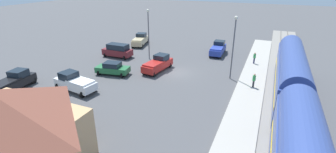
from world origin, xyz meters
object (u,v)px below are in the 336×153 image
(pickup_white, at_px, (75,82))
(light_pole_lot_center, at_px, (148,29))
(pedestrian_on_platform, at_px, (254,57))
(pickup_blue, at_px, (218,48))
(pedestrian_waiting_far, at_px, (254,79))
(suv_maroon, at_px, (118,50))
(pickup_tan, at_px, (140,40))
(pickup_black, at_px, (14,82))
(light_pole_near_platform, at_px, (234,41))
(passenger_train, at_px, (295,108))
(sedan_green, at_px, (113,68))
(pickup_red, at_px, (158,64))

(pickup_white, distance_m, light_pole_lot_center, 14.64)
(pedestrian_on_platform, bearing_deg, pickup_blue, -29.31)
(pedestrian_waiting_far, bearing_deg, suv_maroon, -11.00)
(pedestrian_waiting_far, distance_m, light_pole_lot_center, 17.82)
(pickup_white, relative_size, light_pole_lot_center, 0.71)
(pickup_tan, height_order, pickup_white, same)
(pickup_black, xyz_separation_m, light_pole_near_platform, (-22.94, -13.50, 4.06))
(pedestrian_waiting_far, height_order, light_pole_near_platform, light_pole_near_platform)
(pedestrian_on_platform, distance_m, light_pole_lot_center, 16.67)
(passenger_train, distance_m, pickup_blue, 23.73)
(pedestrian_waiting_far, height_order, sedan_green, pedestrian_waiting_far)
(light_pole_near_platform, bearing_deg, pedestrian_on_platform, -109.53)
(sedan_green, bearing_deg, suv_maroon, -61.08)
(pickup_black, distance_m, sedan_green, 11.71)
(pedestrian_waiting_far, bearing_deg, pickup_white, 23.82)
(suv_maroon, xyz_separation_m, light_pole_near_platform, (-18.82, 1.97, 3.94))
(pedestrian_on_platform, height_order, suv_maroon, suv_maroon)
(sedan_green, relative_size, light_pole_lot_center, 0.60)
(sedan_green, relative_size, light_pole_near_platform, 0.58)
(pickup_blue, height_order, sedan_green, pickup_blue)
(pickup_white, bearing_deg, pedestrian_waiting_far, -156.18)
(suv_maroon, bearing_deg, pickup_red, 161.06)
(pickup_black, bearing_deg, suv_maroon, -104.91)
(sedan_green, bearing_deg, passenger_train, 164.27)
(sedan_green, height_order, light_pole_lot_center, light_pole_lot_center)
(suv_maroon, relative_size, light_pole_near_platform, 0.60)
(passenger_train, relative_size, pickup_tan, 5.92)
(pedestrian_on_platform, relative_size, pickup_white, 0.30)
(light_pole_lot_center, bearing_deg, sedan_green, 78.90)
(pickup_tan, relative_size, pickup_black, 1.01)
(light_pole_near_platform, bearing_deg, pickup_red, 6.03)
(pickup_blue, bearing_deg, passenger_train, 116.86)
(suv_maroon, bearing_deg, pedestrian_on_platform, -167.64)
(passenger_train, height_order, suv_maroon, passenger_train)
(pickup_black, bearing_deg, pickup_blue, -128.90)
(pickup_red, height_order, light_pole_lot_center, light_pole_lot_center)
(pedestrian_on_platform, distance_m, pickup_black, 32.31)
(pickup_tan, bearing_deg, light_pole_near_platform, 152.12)
(pedestrian_waiting_far, distance_m, pickup_tan, 25.45)
(passenger_train, distance_m, pedestrian_on_platform, 18.23)
(suv_maroon, bearing_deg, pedestrian_waiting_far, 169.00)
(pedestrian_waiting_far, height_order, suv_maroon, suv_maroon)
(suv_maroon, bearing_deg, light_pole_lot_center, -168.61)
(passenger_train, distance_m, pickup_white, 23.06)
(pickup_black, relative_size, sedan_green, 1.19)
(pickup_black, bearing_deg, passenger_train, -175.19)
(sedan_green, bearing_deg, pedestrian_waiting_far, -172.00)
(pickup_blue, relative_size, sedan_green, 1.15)
(pickup_tan, xyz_separation_m, pickup_black, (3.81, 23.62, 0.00))
(pickup_blue, distance_m, light_pole_near_platform, 11.57)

